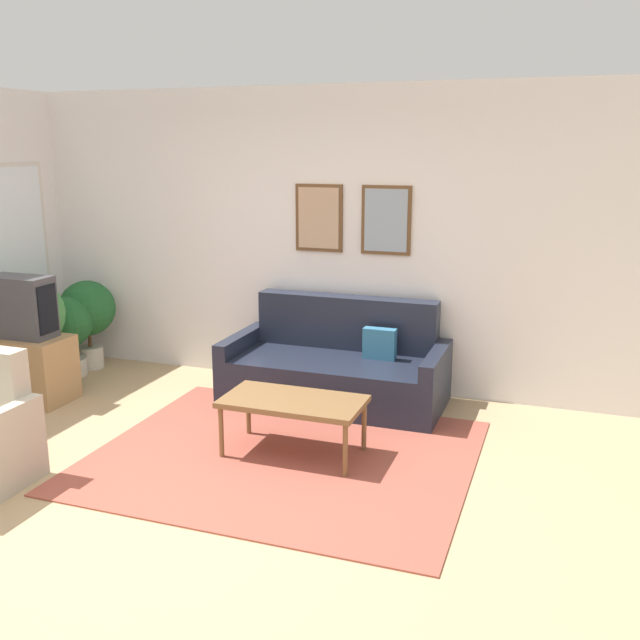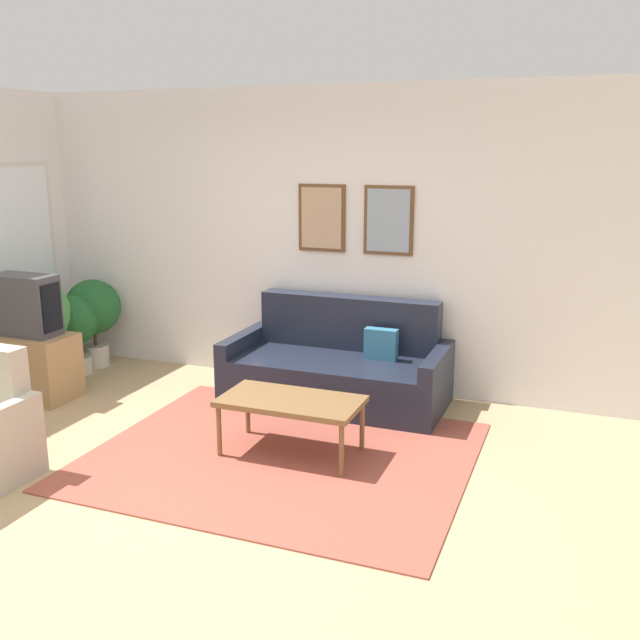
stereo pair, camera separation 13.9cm
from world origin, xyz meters
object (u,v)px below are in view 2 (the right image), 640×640
object	(u,v)px
couch	(339,368)
coffee_table	(291,404)
tv	(25,305)
potted_plant_tall	(33,316)

from	to	relation	value
couch	coffee_table	xyz separation A→B (m)	(0.06, -1.19, 0.10)
couch	tv	xyz separation A→B (m)	(-2.57, -0.89, 0.55)
tv	potted_plant_tall	world-z (taller)	tv
couch	potted_plant_tall	size ratio (longest dim) A/B	1.81
couch	coffee_table	size ratio (longest dim) A/B	1.87
coffee_table	tv	size ratio (longest dim) A/B	1.71
coffee_table	potted_plant_tall	world-z (taller)	potted_plant_tall
tv	potted_plant_tall	size ratio (longest dim) A/B	0.56
couch	potted_plant_tall	distance (m)	2.80
potted_plant_tall	couch	bearing A→B (deg)	14.34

